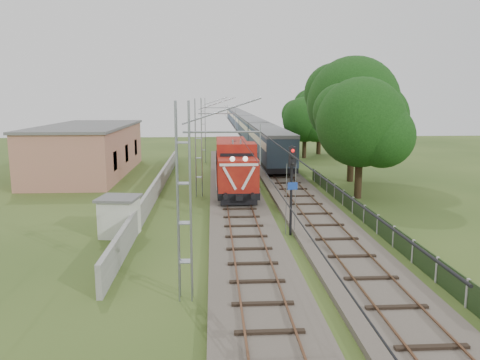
{
  "coord_description": "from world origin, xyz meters",
  "views": [
    {
      "loc": [
        -1.85,
        -26.07,
        8.15
      ],
      "look_at": [
        0.1,
        7.14,
        2.2
      ],
      "focal_mm": 35.0,
      "sensor_mm": 36.0,
      "label": 1
    }
  ],
  "objects": [
    {
      "name": "coach_rake",
      "position": [
        5.0,
        79.69,
        2.67
      ],
      "size": [
        3.25,
        121.63,
        3.76
      ],
      "color": "black",
      "rests_on": "ground"
    },
    {
      "name": "track_side",
      "position": [
        5.0,
        20.0,
        0.18
      ],
      "size": [
        4.2,
        80.0,
        0.45
      ],
      "color": "#6B6054",
      "rests_on": "ground"
    },
    {
      "name": "locomotive",
      "position": [
        0.0,
        15.35,
        2.29
      ],
      "size": [
        3.08,
        17.57,
        4.46
      ],
      "color": "black",
      "rests_on": "ground"
    },
    {
      "name": "track_main",
      "position": [
        0.0,
        7.0,
        0.18
      ],
      "size": [
        4.2,
        70.0,
        0.45
      ],
      "color": "#6B6054",
      "rests_on": "ground"
    },
    {
      "name": "ground",
      "position": [
        0.0,
        0.0,
        0.0
      ],
      "size": [
        140.0,
        140.0,
        0.0
      ],
      "primitive_type": "plane",
      "color": "#324A1B",
      "rests_on": "ground"
    },
    {
      "name": "tree_a",
      "position": [
        9.98,
        10.5,
        6.05
      ],
      "size": [
        7.48,
        7.12,
        9.7
      ],
      "color": "#322414",
      "rests_on": "ground"
    },
    {
      "name": "tree_c",
      "position": [
        10.51,
        35.82,
        5.08
      ],
      "size": [
        6.29,
        5.99,
        8.15
      ],
      "color": "#322414",
      "rests_on": "ground"
    },
    {
      "name": "tree_b",
      "position": [
        11.61,
        18.06,
        7.44
      ],
      "size": [
        9.2,
        8.76,
        11.93
      ],
      "color": "#322414",
      "rests_on": "ground"
    },
    {
      "name": "station_building",
      "position": [
        -15.0,
        24.0,
        2.63
      ],
      "size": [
        8.4,
        20.4,
        5.22
      ],
      "color": "#B0775E",
      "rests_on": "ground"
    },
    {
      "name": "signal_post",
      "position": [
        2.73,
        0.5,
        3.68
      ],
      "size": [
        0.59,
        0.46,
        5.36
      ],
      "color": "black",
      "rests_on": "ground"
    },
    {
      "name": "tree_d",
      "position": [
        13.4,
        39.89,
        6.02
      ],
      "size": [
        7.45,
        7.1,
        9.66
      ],
      "color": "#322414",
      "rests_on": "ground"
    },
    {
      "name": "fence",
      "position": [
        8.0,
        3.0,
        0.6
      ],
      "size": [
        0.12,
        32.0,
        1.2
      ],
      "color": "black",
      "rests_on": "ground"
    },
    {
      "name": "boundary_wall",
      "position": [
        -6.5,
        12.0,
        0.75
      ],
      "size": [
        0.25,
        40.0,
        1.5
      ],
      "primitive_type": "cube",
      "color": "#9E9E99",
      "rests_on": "ground"
    },
    {
      "name": "catenary",
      "position": [
        -2.95,
        12.0,
        4.05
      ],
      "size": [
        3.31,
        70.0,
        8.0
      ],
      "color": "gray",
      "rests_on": "ground"
    },
    {
      "name": "relay_hut",
      "position": [
        -7.4,
        1.1,
        1.19
      ],
      "size": [
        2.57,
        2.57,
        2.35
      ],
      "color": "silver",
      "rests_on": "ground"
    }
  ]
}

